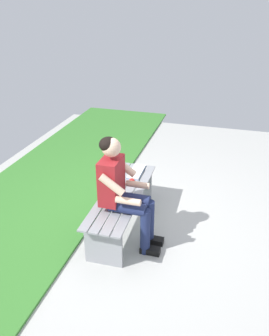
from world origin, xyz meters
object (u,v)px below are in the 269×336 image
(person_seated, at_px, (123,189))
(apple, at_px, (132,181))
(bench_near, at_px, (122,202))
(book_open, at_px, (137,172))

(person_seated, xyz_separation_m, apple, (-0.53, -0.06, -0.20))
(bench_near, height_order, apple, apple)
(bench_near, height_order, book_open, book_open)
(bench_near, bearing_deg, person_seated, 19.29)
(apple, bearing_deg, book_open, -174.44)
(apple, height_order, book_open, apple)
(person_seated, bearing_deg, bench_near, -160.71)
(bench_near, xyz_separation_m, apple, (-0.24, 0.05, 0.16))
(book_open, bearing_deg, person_seated, 4.61)
(bench_near, distance_m, apple, 0.29)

